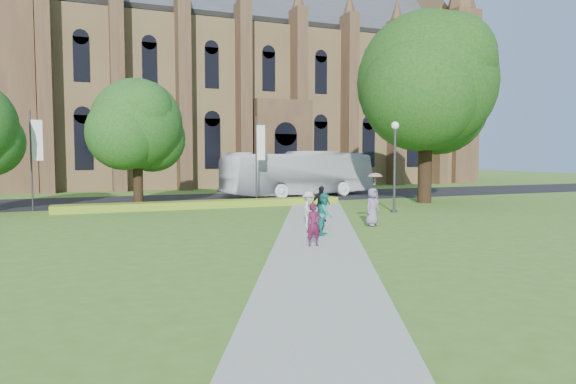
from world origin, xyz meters
name	(u,v)px	position (x,y,z in m)	size (l,w,h in m)	color
ground	(328,236)	(0.00, 0.00, 0.00)	(160.00, 160.00, 0.00)	#4A7021
road	(212,198)	(0.00, 20.00, 0.01)	(160.00, 10.00, 0.02)	black
footpath	(318,232)	(0.00, 1.00, 0.02)	(3.20, 30.00, 0.04)	#B2B2A8
flower_hedge	(206,204)	(-2.00, 13.20, 0.23)	(18.00, 1.40, 0.45)	gold
cathedral	(254,74)	(10.00, 39.73, 12.98)	(52.60, 18.25, 28.00)	brown
streetlamp	(395,156)	(7.50, 6.50, 3.30)	(0.44, 0.44, 5.24)	#38383D
large_tree	(426,82)	(13.00, 11.00, 8.37)	(9.60, 9.60, 13.20)	#332114
street_tree_1	(137,124)	(-6.00, 14.50, 5.22)	(5.60, 5.60, 8.05)	#332114
banner_pole_0	(258,154)	(2.11, 15.20, 3.39)	(0.70, 0.10, 6.00)	#38383D
banner_pole_1	(33,154)	(-11.89, 15.20, 3.39)	(0.70, 0.10, 6.00)	#38383D
tour_coach	(299,174)	(7.07, 19.39, 1.84)	(3.06, 13.09, 3.65)	white
pedestrian_0	(314,224)	(-1.59, -2.05, 0.81)	(0.56, 0.37, 1.54)	#521230
pedestrian_1	(325,214)	(-0.10, 0.10, 0.90)	(0.83, 0.65, 1.71)	#197F72
pedestrian_2	(309,209)	(0.29, 2.58, 0.85)	(1.04, 0.60, 1.62)	#B9B9B9
pedestrian_3	(321,204)	(1.64, 4.10, 0.92)	(1.03, 0.43, 1.76)	black
pedestrian_4	(373,207)	(3.27, 1.94, 0.91)	(0.85, 0.55, 1.74)	slate
parasol	(375,181)	(3.45, 2.04, 2.08)	(0.69, 0.69, 0.60)	#EAA8A5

